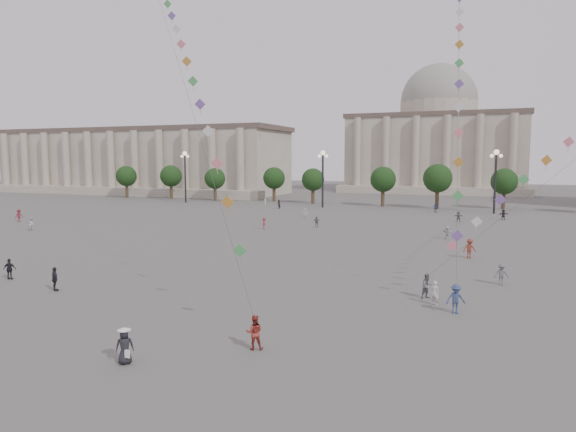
% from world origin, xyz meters
% --- Properties ---
extents(ground, '(360.00, 360.00, 0.00)m').
position_xyz_m(ground, '(0.00, 0.00, 0.00)').
color(ground, '#565451').
rests_on(ground, ground).
extents(hall_west, '(84.00, 26.22, 17.20)m').
position_xyz_m(hall_west, '(-75.00, 93.89, 8.43)').
color(hall_west, '#A09786').
rests_on(hall_west, ground).
extents(hall_central, '(48.30, 34.30, 35.50)m').
position_xyz_m(hall_central, '(0.00, 129.22, 14.23)').
color(hall_central, '#A09786').
rests_on(hall_central, ground).
extents(tree_row, '(137.12, 5.12, 8.00)m').
position_xyz_m(tree_row, '(0.00, 78.00, 5.39)').
color(tree_row, '#3B2F1D').
rests_on(tree_row, ground).
extents(lamp_post_far_west, '(2.00, 0.90, 10.65)m').
position_xyz_m(lamp_post_far_west, '(-45.00, 70.00, 7.35)').
color(lamp_post_far_west, '#262628').
rests_on(lamp_post_far_west, ground).
extents(lamp_post_mid_west, '(2.00, 0.90, 10.65)m').
position_xyz_m(lamp_post_mid_west, '(-15.00, 70.00, 7.35)').
color(lamp_post_mid_west, '#262628').
rests_on(lamp_post_mid_west, ground).
extents(lamp_post_mid_east, '(2.00, 0.90, 10.65)m').
position_xyz_m(lamp_post_mid_east, '(15.00, 70.00, 7.35)').
color(lamp_post_mid_east, '#262628').
rests_on(lamp_post_mid_east, ground).
extents(person_crowd_0, '(1.04, 0.76, 1.64)m').
position_xyz_m(person_crowd_0, '(5.75, 68.00, 0.82)').
color(person_crowd_0, navy).
rests_on(person_crowd_0, ground).
extents(person_crowd_1, '(0.92, 1.00, 1.65)m').
position_xyz_m(person_crowd_1, '(-40.44, 26.85, 0.83)').
color(person_crowd_1, silver).
rests_on(person_crowd_1, ground).
extents(person_crowd_2, '(0.89, 1.30, 1.85)m').
position_xyz_m(person_crowd_2, '(-49.48, 32.80, 0.93)').
color(person_crowd_2, maroon).
rests_on(person_crowd_2, ground).
extents(person_crowd_4, '(1.33, 1.39, 1.58)m').
position_xyz_m(person_crowd_4, '(-12.02, 51.61, 0.79)').
color(person_crowd_4, white).
rests_on(person_crowd_4, ground).
extents(person_crowd_6, '(1.14, 0.81, 1.60)m').
position_xyz_m(person_crowd_6, '(15.10, 17.83, 0.80)').
color(person_crowd_6, '#5D5C61').
rests_on(person_crowd_6, ground).
extents(person_crowd_7, '(1.37, 1.20, 1.50)m').
position_xyz_m(person_crowd_7, '(9.77, 38.89, 0.75)').
color(person_crowd_7, silver).
rests_on(person_crowd_7, ground).
extents(person_crowd_8, '(1.35, 1.11, 1.83)m').
position_xyz_m(person_crowd_8, '(12.57, 27.63, 0.91)').
color(person_crowd_8, maroon).
rests_on(person_crowd_8, ground).
extents(person_crowd_9, '(1.54, 1.01, 1.59)m').
position_xyz_m(person_crowd_9, '(16.25, 61.06, 0.80)').
color(person_crowd_9, black).
rests_on(person_crowd_9, ground).
extents(person_crowd_10, '(0.68, 0.77, 1.76)m').
position_xyz_m(person_crowd_10, '(-24.31, 64.43, 0.88)').
color(person_crowd_10, silver).
rests_on(person_crowd_10, ground).
extents(person_crowd_12, '(1.43, 0.55, 1.51)m').
position_xyz_m(person_crowd_12, '(10.09, 56.39, 0.75)').
color(person_crowd_12, slate).
rests_on(person_crowd_12, ground).
extents(person_crowd_13, '(0.66, 0.56, 1.52)m').
position_xyz_m(person_crowd_13, '(11.08, 10.83, 0.76)').
color(person_crowd_13, silver).
rests_on(person_crowd_13, ground).
extents(person_crowd_16, '(0.94, 0.64, 1.48)m').
position_xyz_m(person_crowd_16, '(-7.28, 42.86, 0.74)').
color(person_crowd_16, '#59595D').
rests_on(person_crowd_16, ground).
extents(person_crowd_17, '(0.79, 1.10, 1.53)m').
position_xyz_m(person_crowd_17, '(-13.08, 38.70, 0.77)').
color(person_crowd_17, '#98293A').
rests_on(person_crowd_17, ground).
extents(person_crowd_18, '(0.77, 0.91, 1.65)m').
position_xyz_m(person_crowd_18, '(-21.90, 65.00, 0.83)').
color(person_crowd_18, black).
rests_on(person_crowd_18, ground).
extents(tourist_1, '(1.05, 0.90, 1.68)m').
position_xyz_m(tourist_1, '(-13.88, 4.68, 0.84)').
color(tourist_1, '#222328').
rests_on(tourist_1, ground).
extents(tourist_4, '(1.01, 0.72, 1.59)m').
position_xyz_m(tourist_4, '(-19.76, 6.04, 0.80)').
color(tourist_4, black).
rests_on(tourist_4, ground).
extents(kite_flyer_0, '(1.02, 0.93, 1.70)m').
position_xyz_m(kite_flyer_0, '(3.71, -0.24, 0.85)').
color(kite_flyer_0, maroon).
rests_on(kite_flyer_0, ground).
extents(kite_flyer_1, '(1.31, 1.05, 1.78)m').
position_xyz_m(kite_flyer_1, '(12.42, 9.35, 0.89)').
color(kite_flyer_1, navy).
rests_on(kite_flyer_1, ground).
extents(kite_flyer_2, '(1.01, 1.00, 1.65)m').
position_xyz_m(kite_flyer_2, '(10.46, 12.17, 0.82)').
color(kite_flyer_2, slate).
rests_on(kite_flyer_2, ground).
extents(hat_person, '(0.95, 0.90, 1.69)m').
position_xyz_m(hat_person, '(-0.95, -3.96, 0.86)').
color(hat_person, black).
rests_on(hat_person, ground).
extents(kite_train_west, '(38.58, 42.95, 72.80)m').
position_xyz_m(kite_train_west, '(-16.84, 22.96, 24.72)').
color(kite_train_west, '#3F3F3F').
rests_on(kite_train_west, ground).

